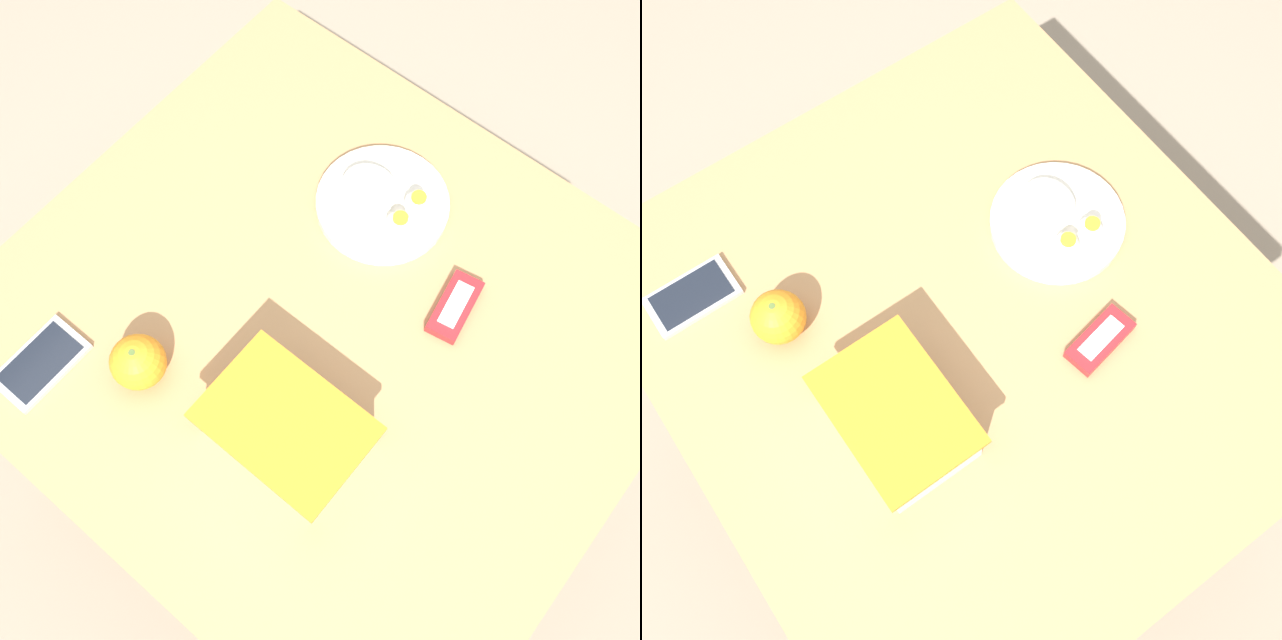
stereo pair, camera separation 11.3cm
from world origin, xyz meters
The scene contains 7 objects.
ground_plane centered at (0.00, 0.00, 0.00)m, with size 10.00×10.00×0.00m, color gray.
table centered at (0.00, 0.00, 0.61)m, with size 0.99×0.91×0.70m.
food_container centered at (-0.07, 0.18, 0.74)m, with size 0.22×0.16×0.10m.
orange_fruit centered at (0.16, 0.24, 0.74)m, with size 0.08×0.08×0.08m.
rice_plate centered at (0.06, -0.22, 0.72)m, with size 0.22×0.22×0.05m.
candy_bar centered at (-0.14, -0.14, 0.71)m, with size 0.07×0.12×0.02m.
cell_phone centered at (0.29, 0.33, 0.71)m, with size 0.08×0.14×0.01m.
Camera 1 is at (-0.27, 0.35, 1.78)m, focal length 42.00 mm.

